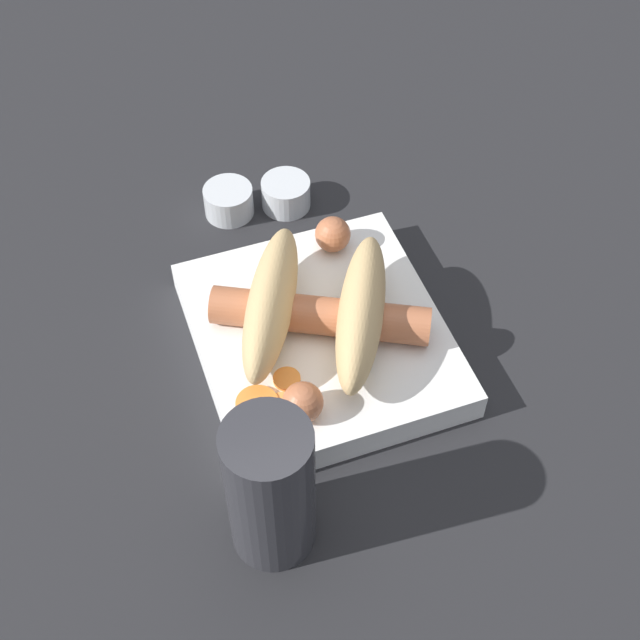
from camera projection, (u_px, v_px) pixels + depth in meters
The scene contains 8 objects.
ground_plane at pixel (320, 348), 0.75m from camera, with size 3.00×3.00×0.00m, color #232326.
food_tray at pixel (320, 338), 0.74m from camera, with size 0.22×0.20×0.03m.
bread_roll at pixel (316, 307), 0.71m from camera, with size 0.19×0.17×0.06m.
sausage at pixel (319, 312), 0.72m from camera, with size 0.19×0.17×0.03m.
pickled_veggies at pixel (271, 400), 0.69m from camera, with size 0.06×0.06×0.00m.
condiment_cup_near at pixel (286, 195), 0.85m from camera, with size 0.05×0.05×0.03m.
condiment_cup_far at pixel (229, 202), 0.85m from camera, with size 0.05×0.05×0.03m.
drink_glass at pixel (270, 489), 0.60m from camera, with size 0.06×0.06×0.13m.
Camera 1 is at (-0.43, 0.15, 0.60)m, focal length 50.00 mm.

